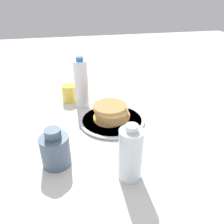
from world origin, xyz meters
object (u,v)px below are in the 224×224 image
at_px(plate, 112,120).
at_px(water_bottle_mid, 130,154).
at_px(juice_glass, 69,93).
at_px(cream_jug, 55,150).
at_px(pancake_stack, 112,112).
at_px(water_bottle_near, 81,84).

distance_m(plate, water_bottle_mid, 0.33).
bearing_deg(juice_glass, plate, 33.51).
height_order(plate, cream_jug, cream_jug).
relative_size(pancake_stack, juice_glass, 1.81).
xyz_separation_m(plate, pancake_stack, (0.00, -0.00, 0.04)).
height_order(water_bottle_near, water_bottle_mid, water_bottle_near).
distance_m(pancake_stack, cream_jug, 0.31).
bearing_deg(water_bottle_mid, pancake_stack, 176.91).
bearing_deg(cream_jug, water_bottle_mid, 63.42).
bearing_deg(juice_glass, water_bottle_mid, 14.23).
relative_size(juice_glass, water_bottle_near, 0.35).
xyz_separation_m(plate, water_bottle_mid, (0.32, -0.02, 0.08)).
bearing_deg(pancake_stack, juice_glass, -147.39).
xyz_separation_m(plate, juice_glass, (-0.25, -0.16, 0.03)).
distance_m(pancake_stack, water_bottle_mid, 0.32).
xyz_separation_m(plate, water_bottle_near, (-0.18, -0.11, 0.11)).
xyz_separation_m(plate, cream_jug, (0.21, -0.23, 0.05)).
height_order(juice_glass, water_bottle_mid, water_bottle_mid).
xyz_separation_m(water_bottle_near, water_bottle_mid, (0.49, 0.09, -0.03)).
height_order(plate, juice_glass, juice_glass).
bearing_deg(water_bottle_near, plate, 30.92).
height_order(pancake_stack, cream_jug, cream_jug).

